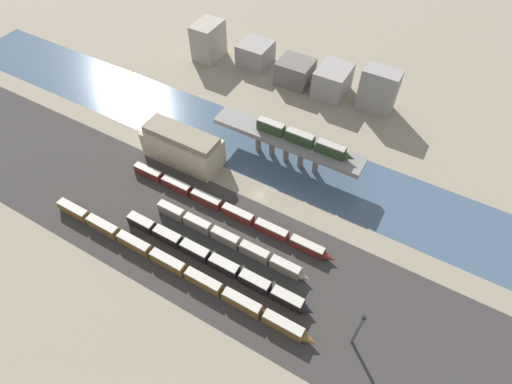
% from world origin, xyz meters
% --- Properties ---
extents(ground_plane, '(400.00, 400.00, 0.00)m').
position_xyz_m(ground_plane, '(0.00, 0.00, 0.00)').
color(ground_plane, gray).
extents(railbed_yard, '(280.00, 42.00, 0.01)m').
position_xyz_m(railbed_yard, '(0.00, -24.00, 0.00)').
color(railbed_yard, '#33302D').
rests_on(railbed_yard, ground).
extents(river_water, '(320.00, 28.39, 0.01)m').
position_xyz_m(river_water, '(0.00, 19.08, 0.00)').
color(river_water, '#3D5166').
rests_on(river_water, ground).
extents(bridge, '(54.54, 8.86, 10.54)m').
position_xyz_m(bridge, '(-0.00, 19.08, 8.74)').
color(bridge, slate).
rests_on(bridge, ground).
extents(train_on_bridge, '(35.28, 2.83, 4.18)m').
position_xyz_m(train_on_bridge, '(5.63, 19.08, 12.58)').
color(train_on_bridge, '#23381E').
rests_on(train_on_bridge, bridge).
extents(train_yard_near, '(90.26, 2.84, 3.96)m').
position_xyz_m(train_yard_near, '(-8.75, -36.12, 1.95)').
color(train_yard_near, brown).
rests_on(train_yard_near, ground).
extents(train_yard_mid, '(63.12, 3.13, 3.82)m').
position_xyz_m(train_yard_mid, '(0.84, -29.12, 1.87)').
color(train_yard_mid, black).
rests_on(train_yard_mid, ground).
extents(train_yard_far, '(53.05, 2.72, 4.06)m').
position_xyz_m(train_yard_far, '(0.91, -20.91, 2.00)').
color(train_yard_far, gray).
rests_on(train_yard_far, ground).
extents(train_yard_outer, '(74.92, 2.65, 3.46)m').
position_xyz_m(train_yard_outer, '(-6.18, -11.43, 1.70)').
color(train_yard_outer, '#5B1E19').
rests_on(train_yard_outer, ground).
extents(warehouse_building, '(27.66, 12.19, 12.54)m').
position_xyz_m(warehouse_building, '(-31.83, 1.59, 5.96)').
color(warehouse_building, tan).
rests_on(warehouse_building, ground).
extents(signal_tower, '(1.00, 0.83, 16.40)m').
position_xyz_m(signal_tower, '(44.28, -30.51, 8.21)').
color(signal_tower, '#4C4C51').
rests_on(signal_tower, ground).
extents(city_block_far_left, '(10.43, 14.26, 16.19)m').
position_xyz_m(city_block_far_left, '(-60.84, 60.86, 8.09)').
color(city_block_far_left, gray).
rests_on(city_block_far_left, ground).
extents(city_block_left, '(13.51, 13.44, 9.64)m').
position_xyz_m(city_block_left, '(-39.91, 66.97, 4.82)').
color(city_block_left, gray).
rests_on(city_block_left, ground).
extents(city_block_center, '(14.18, 12.51, 10.05)m').
position_xyz_m(city_block_center, '(-18.03, 62.62, 5.03)').
color(city_block_center, '#605B56').
rests_on(city_block_center, ground).
extents(city_block_right, '(12.54, 15.45, 11.75)m').
position_xyz_m(city_block_right, '(-1.26, 63.26, 5.88)').
color(city_block_right, gray).
rests_on(city_block_right, ground).
extents(city_block_far_right, '(14.08, 8.30, 17.22)m').
position_xyz_m(city_block_far_right, '(17.73, 62.95, 8.61)').
color(city_block_far_right, gray).
rests_on(city_block_far_right, ground).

